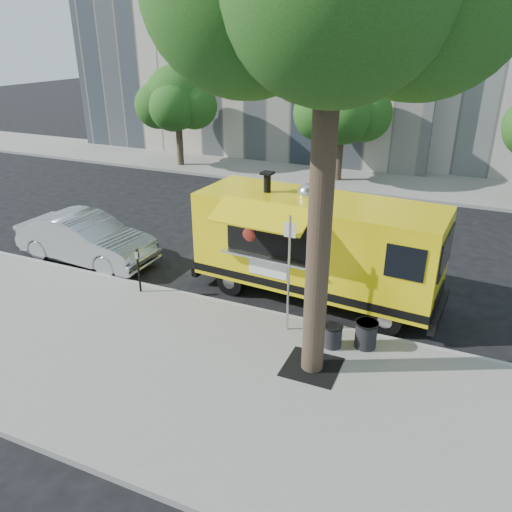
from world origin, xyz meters
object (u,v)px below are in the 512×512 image
(far_tree_b, at_px, (343,105))
(far_tree_a, at_px, (177,98))
(food_truck, at_px, (315,245))
(trash_bin_right, at_px, (366,334))
(sign_post, at_px, (289,268))
(sedan, at_px, (86,239))
(trash_bin_left, at_px, (333,335))
(parking_meter, at_px, (138,265))

(far_tree_b, bearing_deg, far_tree_a, -177.46)
(food_truck, relative_size, trash_bin_right, 10.77)
(food_truck, bearing_deg, sign_post, -85.44)
(sedan, relative_size, trash_bin_left, 8.46)
(far_tree_b, distance_m, food_truck, 12.59)
(parking_meter, bearing_deg, trash_bin_right, -1.53)
(parking_meter, height_order, food_truck, food_truck)
(parking_meter, height_order, sedan, sedan)
(sign_post, bearing_deg, parking_meter, 177.48)
(far_tree_b, bearing_deg, trash_bin_right, -72.44)
(far_tree_a, height_order, sign_post, far_tree_a)
(far_tree_a, xyz_separation_m, trash_bin_left, (12.78, -14.11, -3.32))
(far_tree_b, xyz_separation_m, trash_bin_left, (3.78, -14.51, -3.38))
(sign_post, xyz_separation_m, trash_bin_left, (1.23, -0.26, -1.39))
(far_tree_a, bearing_deg, trash_bin_left, -47.83)
(food_truck, height_order, trash_bin_left, food_truck)
(far_tree_a, xyz_separation_m, trash_bin_right, (13.50, -13.82, -3.27))
(parking_meter, distance_m, trash_bin_left, 5.82)
(far_tree_a, relative_size, sedan, 1.12)
(sign_post, bearing_deg, trash_bin_right, 0.77)
(food_truck, height_order, sedan, food_truck)
(far_tree_a, xyz_separation_m, food_truck, (11.54, -11.73, -2.16))
(parking_meter, relative_size, food_truck, 0.19)
(sign_post, relative_size, sedan, 0.63)
(parking_meter, xyz_separation_m, sedan, (-3.04, 1.35, -0.19))
(far_tree_b, xyz_separation_m, sign_post, (2.55, -14.25, -1.98))
(far_tree_a, xyz_separation_m, parking_meter, (7.00, -13.65, -2.79))
(far_tree_b, bearing_deg, trash_bin_left, -75.40)
(far_tree_a, distance_m, sedan, 13.26)
(sign_post, bearing_deg, trash_bin_left, -12.03)
(far_tree_a, height_order, trash_bin_right, far_tree_a)
(sedan, xyz_separation_m, trash_bin_right, (9.54, -1.52, -0.29))
(food_truck, height_order, trash_bin_right, food_truck)
(far_tree_a, xyz_separation_m, sign_post, (11.55, -13.85, -1.93))
(far_tree_a, distance_m, food_truck, 16.60)
(trash_bin_left, distance_m, trash_bin_right, 0.78)
(trash_bin_left, bearing_deg, parking_meter, 175.43)
(far_tree_a, relative_size, trash_bin_left, 9.45)
(parking_meter, bearing_deg, sign_post, -2.52)
(sedan, distance_m, trash_bin_left, 9.01)
(trash_bin_left, bearing_deg, food_truck, 117.52)
(far_tree_a, height_order, trash_bin_left, far_tree_a)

